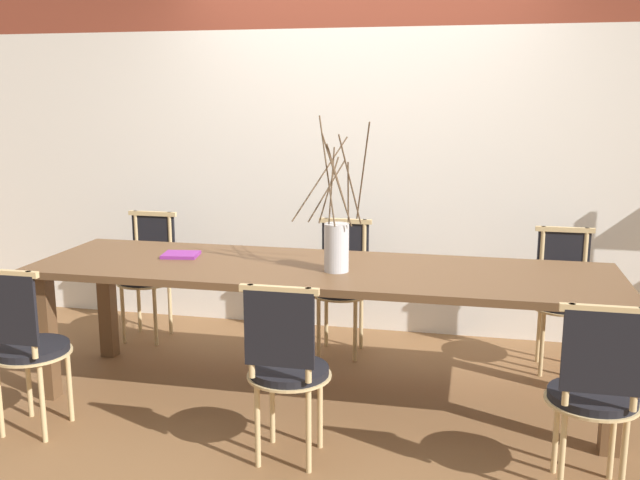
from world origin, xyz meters
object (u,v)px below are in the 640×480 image
object	(u,v)px
chair_near_center	(595,390)
book_stack	(181,255)
dining_table	(320,282)
chair_far_center	(563,294)
vase_centerpiece	(337,243)

from	to	relation	value
chair_near_center	book_stack	distance (m)	2.34
dining_table	chair_far_center	bearing A→B (deg)	28.65
chair_near_center	book_stack	xyz separation A→B (m)	(-2.18, 0.82, 0.28)
book_stack	vase_centerpiece	bearing A→B (deg)	-8.93
chair_near_center	vase_centerpiece	size ratio (longest dim) A/B	1.07
dining_table	chair_near_center	xyz separation A→B (m)	(1.33, -0.74, -0.19)
chair_near_center	dining_table	bearing A→B (deg)	150.79
chair_near_center	chair_far_center	world-z (taller)	same
vase_centerpiece	chair_far_center	bearing A→B (deg)	33.09
chair_far_center	book_stack	bearing A→B (deg)	16.86
book_stack	dining_table	bearing A→B (deg)	-5.10
dining_table	chair_far_center	size ratio (longest dim) A/B	3.63
vase_centerpiece	chair_near_center	bearing A→B (deg)	-28.68
dining_table	chair_far_center	xyz separation A→B (m)	(1.36, 0.74, -0.19)
dining_table	chair_far_center	distance (m)	1.56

